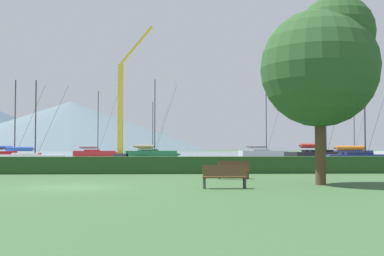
# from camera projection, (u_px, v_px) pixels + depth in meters

# --- Properties ---
(ground_plane) EXTENTS (1000.00, 1000.00, 0.00)m
(ground_plane) POSITION_uv_depth(u_px,v_px,m) (70.00, 187.00, 20.05)
(ground_plane) COLOR #385B33
(harbor_water) EXTENTS (320.00, 246.00, 0.00)m
(harbor_water) POSITION_uv_depth(u_px,v_px,m) (156.00, 154.00, 156.77)
(harbor_water) COLOR #8499A8
(harbor_water) RESTS_ON ground_plane
(hedge_line) EXTENTS (80.00, 1.20, 1.08)m
(hedge_line) POSITION_uv_depth(u_px,v_px,m) (105.00, 165.00, 31.05)
(hedge_line) COLOR #284C23
(hedge_line) RESTS_ON ground_plane
(sailboat_slip_1) EXTENTS (9.35, 4.32, 14.06)m
(sailboat_slip_1) POSITION_uv_depth(u_px,v_px,m) (352.00, 153.00, 96.72)
(sailboat_slip_1) COLOR navy
(sailboat_slip_1) RESTS_ON harbor_water
(sailboat_slip_2) EXTENTS (8.97, 3.77, 12.24)m
(sailboat_slip_2) POSITION_uv_depth(u_px,v_px,m) (95.00, 153.00, 90.22)
(sailboat_slip_2) COLOR red
(sailboat_slip_2) RESTS_ON harbor_water
(sailboat_slip_3) EXTENTS (8.53, 5.01, 11.07)m
(sailboat_slip_3) POSITION_uv_depth(u_px,v_px,m) (150.00, 153.00, 98.59)
(sailboat_slip_3) COLOR #236B38
(sailboat_slip_3) RESTS_ON harbor_water
(sailboat_slip_4) EXTENTS (7.47, 4.04, 8.10)m
(sailboat_slip_4) POSITION_uv_depth(u_px,v_px,m) (30.00, 159.00, 46.28)
(sailboat_slip_4) COLOR white
(sailboat_slip_4) RESTS_ON harbor_water
(sailboat_slip_7) EXTENTS (9.18, 4.89, 12.83)m
(sailboat_slip_7) POSITION_uv_depth(u_px,v_px,m) (322.00, 156.00, 54.51)
(sailboat_slip_7) COLOR black
(sailboat_slip_7) RESTS_ON harbor_water
(sailboat_slip_8) EXTENTS (9.30, 3.87, 13.50)m
(sailboat_slip_8) POSITION_uv_depth(u_px,v_px,m) (263.00, 153.00, 83.06)
(sailboat_slip_8) COLOR #9E9EA3
(sailboat_slip_8) RESTS_ON harbor_water
(sailboat_slip_9) EXTENTS (7.92, 3.17, 10.27)m
(sailboat_slip_9) POSITION_uv_depth(u_px,v_px,m) (361.00, 159.00, 44.01)
(sailboat_slip_9) COLOR navy
(sailboat_slip_9) RESTS_ON harbor_water
(sailboat_slip_10) EXTENTS (8.18, 4.37, 9.45)m
(sailboat_slip_10) POSITION_uv_depth(u_px,v_px,m) (10.00, 157.00, 55.71)
(sailboat_slip_10) COLOR red
(sailboat_slip_10) RESTS_ON harbor_water
(sailboat_slip_11) EXTENTS (9.30, 5.15, 12.74)m
(sailboat_slip_11) POSITION_uv_depth(u_px,v_px,m) (151.00, 154.00, 78.31)
(sailboat_slip_11) COLOR #236B38
(sailboat_slip_11) RESTS_ON harbor_water
(park_bench_near_path) EXTENTS (1.68, 0.58, 0.95)m
(park_bench_near_path) POSITION_uv_depth(u_px,v_px,m) (234.00, 169.00, 25.57)
(park_bench_near_path) COLOR brown
(park_bench_near_path) RESTS_ON ground_plane
(park_bench_under_tree) EXTENTS (1.77, 0.51, 0.95)m
(park_bench_under_tree) POSITION_uv_depth(u_px,v_px,m) (225.00, 175.00, 19.36)
(park_bench_under_tree) COLOR brown
(park_bench_under_tree) RESTS_ON ground_plane
(park_tree) EXTENTS (5.18, 5.18, 8.36)m
(park_tree) POSITION_uv_depth(u_px,v_px,m) (323.00, 61.00, 21.61)
(park_tree) COLOR #4C3823
(park_tree) RESTS_ON ground_plane
(dock_crane) EXTENTS (6.02, 2.00, 20.95)m
(dock_crane) POSITION_uv_depth(u_px,v_px,m) (122.00, 115.00, 76.63)
(dock_crane) COLOR #333338
(dock_crane) RESTS_ON ground_plane
(distant_hill_central_peak) EXTENTS (220.93, 220.93, 39.39)m
(distant_hill_central_peak) POSITION_uv_depth(u_px,v_px,m) (71.00, 126.00, 391.86)
(distant_hill_central_peak) COLOR slate
(distant_hill_central_peak) RESTS_ON ground_plane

